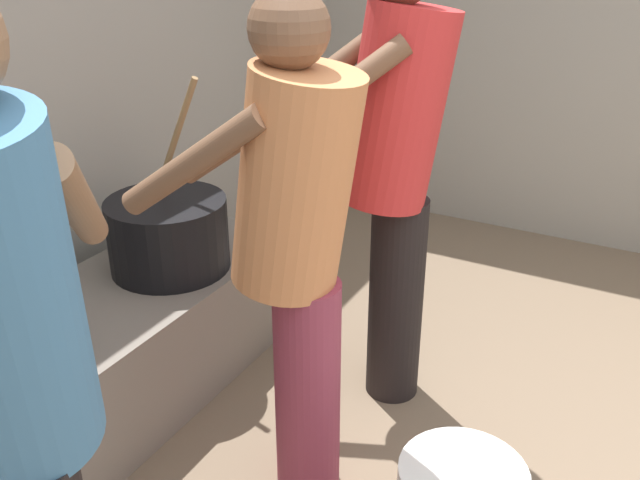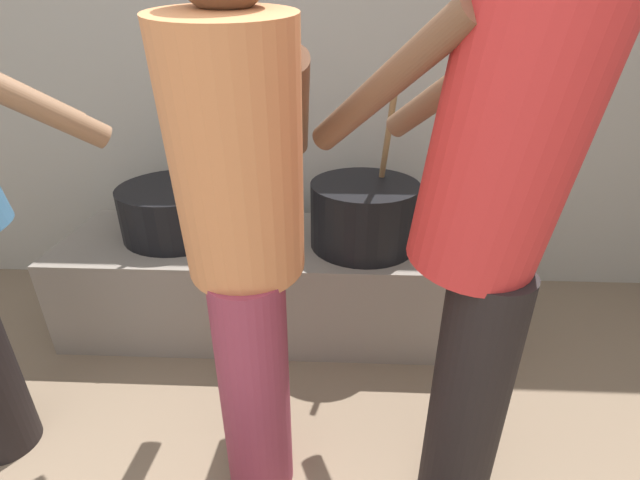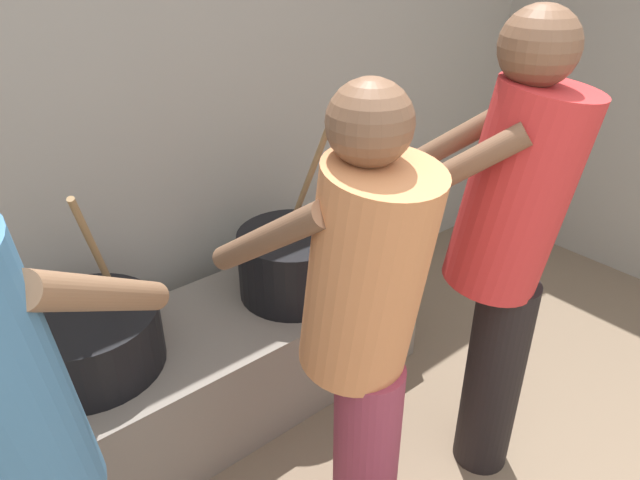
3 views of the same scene
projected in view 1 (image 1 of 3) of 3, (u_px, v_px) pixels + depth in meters
hearth_ledge at (93, 367)px, 2.45m from camera, size 1.85×0.60×0.44m
cooking_pot_main at (168, 234)px, 2.61m from camera, size 0.45×0.45×0.73m
cook_in_blue_shirt at (6, 385)px, 1.20m from camera, size 0.71×0.69×1.62m
cook_in_orange_shirt at (295, 239)px, 1.89m from camera, size 0.38×0.67×1.53m
cook_in_red_shirt at (394, 158)px, 2.30m from camera, size 0.66×0.73×1.64m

